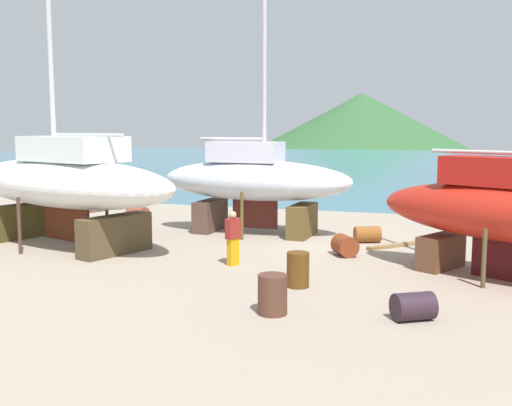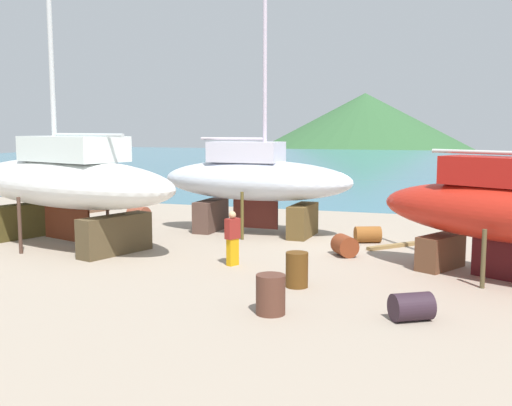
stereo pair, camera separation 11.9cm
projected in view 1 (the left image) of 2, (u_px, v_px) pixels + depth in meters
ground_plane at (303, 256)px, 19.54m from camera, size 42.90×42.90×0.00m
sea_water at (412, 163)px, 70.57m from camera, size 134.36×86.81×0.01m
headland_hill at (361, 141)px, 192.74m from camera, size 116.72×116.72×30.45m
sailboat_small_center at (65, 181)px, 20.97m from camera, size 10.80×6.32×17.66m
sailboat_mid_port at (254, 181)px, 23.38m from camera, size 7.82×2.89×12.00m
sailboat_far_slipway at (505, 211)px, 16.16m from camera, size 7.66×5.50×13.61m
worker at (233, 237)px, 18.04m from camera, size 0.42×0.50×1.66m
barrel_tar_black at (298, 270)px, 15.63m from camera, size 0.74×0.74×0.92m
barrel_tipped_right at (138, 214)px, 26.77m from camera, size 1.10×0.94×0.66m
barrel_rust_far at (345, 246)px, 19.47m from camera, size 1.01×1.05×0.67m
barrel_rust_mid at (367, 234)px, 21.73m from camera, size 1.07×0.89×0.59m
barrel_by_slipway at (273, 294)px, 13.34m from camera, size 0.72×0.72×0.90m
barrel_rust_near at (413, 306)px, 12.93m from camera, size 1.06×0.97×0.61m
timber_plank_far at (395, 245)px, 20.90m from camera, size 1.76×1.89×0.12m
timber_long_aft at (84, 212)px, 29.07m from camera, size 1.07×2.76×0.14m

